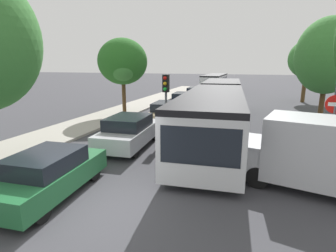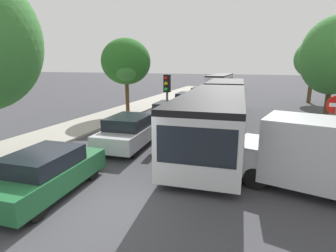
# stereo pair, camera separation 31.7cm
# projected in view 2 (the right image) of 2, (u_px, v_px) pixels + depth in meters

# --- Properties ---
(ground_plane) EXTENTS (200.00, 200.00, 0.00)m
(ground_plane) POSITION_uv_depth(u_px,v_px,m) (99.00, 208.00, 7.35)
(ground_plane) COLOR #3D3D42
(kerb_strip_left) EXTENTS (3.20, 44.19, 0.14)m
(kerb_strip_left) POSITION_uv_depth(u_px,v_px,m) (142.00, 105.00, 25.15)
(kerb_strip_left) COLOR #9E998E
(kerb_strip_left) RESTS_ON ground
(articulated_bus) EXTENTS (3.88, 17.89, 2.64)m
(articulated_bus) POSITION_uv_depth(u_px,v_px,m) (220.00, 105.00, 15.78)
(articulated_bus) COLOR silver
(articulated_bus) RESTS_ON ground
(city_bus_rear) EXTENTS (2.55, 11.20, 2.41)m
(city_bus_rear) POSITION_uv_depth(u_px,v_px,m) (220.00, 81.00, 38.96)
(city_bus_rear) COLOR silver
(city_bus_rear) RESTS_ON ground
(queued_car_green) EXTENTS (1.94, 4.12, 1.40)m
(queued_car_green) POSITION_uv_depth(u_px,v_px,m) (46.00, 173.00, 7.96)
(queued_car_green) COLOR #236638
(queued_car_green) RESTS_ON ground
(queued_car_silver) EXTENTS (2.11, 4.48, 1.52)m
(queued_car_silver) POSITION_uv_depth(u_px,v_px,m) (130.00, 131.00, 12.64)
(queued_car_silver) COLOR #B7BABF
(queued_car_silver) RESTS_ON ground
(queued_car_tan) EXTENTS (2.05, 4.34, 1.47)m
(queued_car_tan) POSITION_uv_depth(u_px,v_px,m) (170.00, 113.00, 17.46)
(queued_car_tan) COLOR tan
(queued_car_tan) RESTS_ON ground
(queued_car_blue) EXTENTS (2.09, 4.43, 1.50)m
(queued_car_blue) POSITION_uv_depth(u_px,v_px,m) (188.00, 101.00, 22.84)
(queued_car_blue) COLOR #284799
(queued_car_blue) RESTS_ON ground
(queued_car_navy) EXTENTS (2.09, 4.43, 1.50)m
(queued_car_navy) POSITION_uv_depth(u_px,v_px,m) (201.00, 94.00, 27.86)
(queued_car_navy) COLOR navy
(queued_car_navy) RESTS_ON ground
(white_van) EXTENTS (5.31, 3.03, 2.31)m
(white_van) POSITION_uv_depth(u_px,v_px,m) (327.00, 155.00, 7.91)
(white_van) COLOR #B7BABF
(white_van) RESTS_ON ground
(traffic_light) EXTENTS (0.33, 0.36, 3.40)m
(traffic_light) POSITION_uv_depth(u_px,v_px,m) (167.00, 92.00, 13.60)
(traffic_light) COLOR #56595E
(traffic_light) RESTS_ON ground
(no_entry_sign) EXTENTS (0.70, 0.08, 2.82)m
(no_entry_sign) POSITION_uv_depth(u_px,v_px,m) (335.00, 121.00, 9.69)
(no_entry_sign) COLOR #56595E
(no_entry_sign) RESTS_ON ground
(tree_left_mid) EXTENTS (3.66, 3.66, 5.80)m
(tree_left_mid) POSITION_uv_depth(u_px,v_px,m) (126.00, 63.00, 19.44)
(tree_left_mid) COLOR #51381E
(tree_left_mid) RESTS_ON ground
(tree_right_mid) EXTENTS (4.56, 4.56, 7.26)m
(tree_right_mid) POSITION_uv_depth(u_px,v_px,m) (333.00, 58.00, 18.75)
(tree_right_mid) COLOR #51381E
(tree_right_mid) RESTS_ON ground
(tree_right_far) EXTENTS (3.68, 3.68, 6.34)m
(tree_right_far) POSITION_uv_depth(u_px,v_px,m) (315.00, 60.00, 26.14)
(tree_right_far) COLOR #51381E
(tree_right_far) RESTS_ON ground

